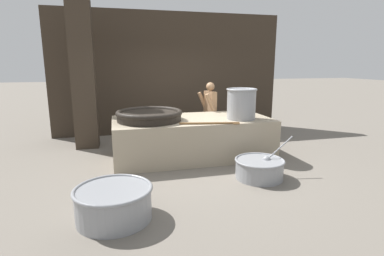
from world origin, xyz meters
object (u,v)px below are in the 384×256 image
at_px(stock_pot, 241,103).
at_px(prep_bowl_vegetables, 259,168).
at_px(prep_bowl_meat, 114,202).
at_px(giant_wok_near, 149,115).
at_px(cook, 210,110).

relative_size(stock_pot, prep_bowl_vegetables, 0.57).
bearing_deg(prep_bowl_meat, stock_pot, 37.87).
height_order(giant_wok_near, stock_pot, stock_pot).
distance_m(stock_pot, cook, 1.42).
bearing_deg(prep_bowl_vegetables, cook, 91.85).
distance_m(stock_pot, prep_bowl_meat, 3.40).
bearing_deg(giant_wok_near, stock_pot, -8.78).
xyz_separation_m(cook, prep_bowl_meat, (-2.35, -3.37, -0.58)).
height_order(stock_pot, prep_bowl_vegetables, stock_pot).
bearing_deg(prep_bowl_meat, cook, 55.13).
bearing_deg(cook, stock_pot, 91.06).
bearing_deg(prep_bowl_vegetables, prep_bowl_meat, -161.54).
height_order(cook, prep_bowl_meat, cook).
bearing_deg(giant_wok_near, prep_bowl_vegetables, -41.17).
bearing_deg(stock_pot, giant_wok_near, 171.22).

